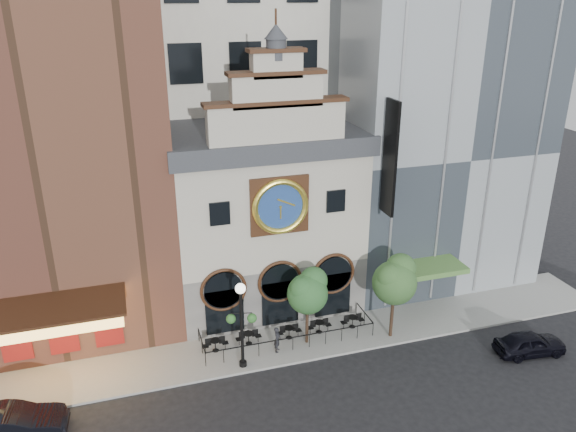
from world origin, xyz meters
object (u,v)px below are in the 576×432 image
(bistro_2, at_px, (289,332))
(bistro_3, at_px, (319,326))
(bistro_4, at_px, (352,321))
(car_left, at_px, (10,425))
(car_right, at_px, (530,343))
(pedestrian, at_px, (277,339))
(bistro_0, at_px, (215,344))
(tree_right, at_px, (395,279))
(bistro_1, at_px, (249,337))
(lamppost, at_px, (241,316))
(tree_left, at_px, (308,290))

(bistro_2, xyz_separation_m, bistro_3, (2.02, 0.04, 0.00))
(bistro_4, height_order, car_left, car_left)
(car_right, relative_size, pedestrian, 2.62)
(bistro_0, xyz_separation_m, car_right, (18.10, -5.63, 0.11))
(car_right, xyz_separation_m, tree_right, (-7.18, 4.03, 3.42))
(bistro_4, height_order, car_right, car_right)
(car_left, xyz_separation_m, tree_right, (21.67, 2.42, 3.30))
(bistro_0, relative_size, bistro_1, 1.00)
(car_left, relative_size, tree_right, 0.95)
(bistro_0, relative_size, bistro_4, 1.00)
(bistro_4, bearing_deg, bistro_0, 179.75)
(lamppost, bearing_deg, bistro_4, 27.38)
(bistro_2, relative_size, tree_left, 0.32)
(bistro_3, relative_size, tree_right, 0.29)
(car_left, bearing_deg, lamppost, -76.15)
(bistro_2, xyz_separation_m, pedestrian, (-1.08, -1.10, 0.35))
(pedestrian, bearing_deg, bistro_3, -40.19)
(bistro_3, bearing_deg, bistro_4, -1.73)
(car_left, height_order, tree_left, tree_left)
(bistro_1, relative_size, lamppost, 0.29)
(pedestrian, distance_m, lamppost, 3.51)
(bistro_1, relative_size, tree_right, 0.29)
(bistro_2, xyz_separation_m, tree_right, (6.26, -1.59, 3.54))
(bistro_3, xyz_separation_m, tree_right, (4.24, -1.63, 3.54))
(bistro_1, distance_m, bistro_4, 6.85)
(lamppost, bearing_deg, pedestrian, 32.76)
(car_right, distance_m, tree_right, 8.92)
(bistro_2, xyz_separation_m, bistro_4, (4.29, -0.03, 0.00))
(bistro_0, distance_m, car_left, 11.49)
(bistro_3, relative_size, pedestrian, 0.97)
(tree_right, bearing_deg, bistro_1, 168.90)
(bistro_0, height_order, bistro_3, same)
(bistro_3, xyz_separation_m, car_left, (-17.43, -4.06, 0.24))
(bistro_4, distance_m, lamppost, 8.41)
(bistro_0, height_order, car_left, car_left)
(car_right, height_order, tree_left, tree_left)
(bistro_3, bearing_deg, lamppost, -160.26)
(bistro_0, relative_size, tree_left, 0.32)
(bistro_0, distance_m, tree_right, 11.59)
(car_left, relative_size, pedestrian, 3.19)
(bistro_3, distance_m, car_left, 17.90)
(bistro_1, relative_size, car_right, 0.37)
(bistro_4, bearing_deg, car_left, -168.55)
(pedestrian, bearing_deg, car_left, 131.08)
(bistro_2, distance_m, car_left, 15.93)
(car_right, distance_m, tree_left, 13.74)
(bistro_0, relative_size, lamppost, 0.29)
(bistro_1, xyz_separation_m, bistro_4, (6.85, -0.16, 0.00))
(bistro_1, bearing_deg, car_left, -162.09)
(car_right, height_order, car_left, car_left)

